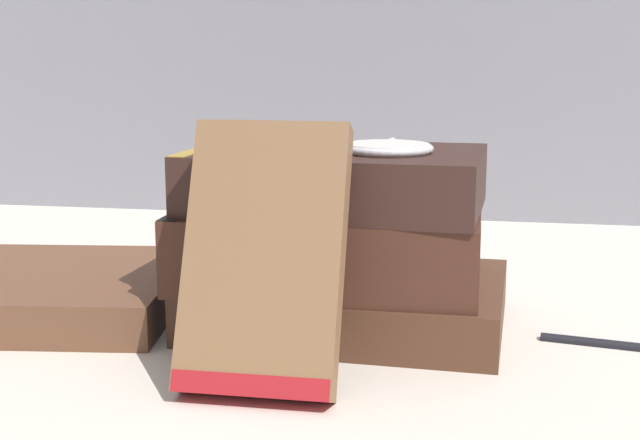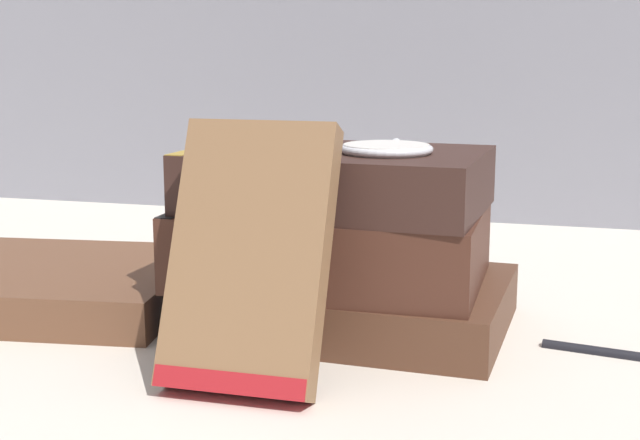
{
  "view_description": "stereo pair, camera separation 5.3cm",
  "coord_description": "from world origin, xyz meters",
  "px_view_note": "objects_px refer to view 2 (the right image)",
  "views": [
    {
      "loc": [
        0.13,
        -0.58,
        0.19
      ],
      "look_at": [
        0.02,
        -0.0,
        0.08
      ],
      "focal_mm": 50.0,
      "sensor_mm": 36.0,
      "label": 1
    },
    {
      "loc": [
        0.18,
        -0.57,
        0.19
      ],
      "look_at": [
        0.02,
        -0.0,
        0.08
      ],
      "focal_mm": 50.0,
      "sensor_mm": 36.0,
      "label": 2
    }
  ],
  "objects_px": {
    "book_side_left": "(34,284)",
    "book_leaning_front": "(249,265)",
    "book_flat_middle": "(325,244)",
    "book_flat_bottom": "(345,301)",
    "pocket_watch": "(388,148)",
    "book_flat_top": "(330,179)"
  },
  "relations": [
    {
      "from": "book_leaning_front",
      "to": "pocket_watch",
      "type": "relative_size",
      "value": 2.37
    },
    {
      "from": "book_flat_middle",
      "to": "book_leaning_front",
      "type": "height_order",
      "value": "book_leaning_front"
    },
    {
      "from": "book_side_left",
      "to": "book_leaning_front",
      "type": "height_order",
      "value": "book_leaning_front"
    },
    {
      "from": "book_flat_top",
      "to": "book_side_left",
      "type": "bearing_deg",
      "value": -176.96
    },
    {
      "from": "book_flat_middle",
      "to": "pocket_watch",
      "type": "height_order",
      "value": "pocket_watch"
    },
    {
      "from": "book_flat_middle",
      "to": "book_flat_top",
      "type": "distance_m",
      "value": 0.05
    },
    {
      "from": "book_leaning_front",
      "to": "book_side_left",
      "type": "bearing_deg",
      "value": 152.63
    },
    {
      "from": "book_flat_bottom",
      "to": "pocket_watch",
      "type": "relative_size",
      "value": 3.43
    },
    {
      "from": "book_side_left",
      "to": "pocket_watch",
      "type": "height_order",
      "value": "pocket_watch"
    },
    {
      "from": "book_flat_top",
      "to": "pocket_watch",
      "type": "xyz_separation_m",
      "value": [
        0.04,
        -0.0,
        0.02
      ]
    },
    {
      "from": "book_flat_middle",
      "to": "book_side_left",
      "type": "xyz_separation_m",
      "value": [
        -0.23,
        -0.0,
        -0.04
      ]
    },
    {
      "from": "book_flat_middle",
      "to": "book_flat_bottom",
      "type": "bearing_deg",
      "value": 36.69
    },
    {
      "from": "book_flat_bottom",
      "to": "pocket_watch",
      "type": "distance_m",
      "value": 0.12
    },
    {
      "from": "book_flat_bottom",
      "to": "book_flat_middle",
      "type": "xyz_separation_m",
      "value": [
        -0.01,
        -0.01,
        0.04
      ]
    },
    {
      "from": "book_flat_bottom",
      "to": "book_flat_top",
      "type": "distance_m",
      "value": 0.09
    },
    {
      "from": "book_flat_top",
      "to": "book_flat_bottom",
      "type": "bearing_deg",
      "value": 55.6
    },
    {
      "from": "book_flat_bottom",
      "to": "book_leaning_front",
      "type": "bearing_deg",
      "value": -99.33
    },
    {
      "from": "book_side_left",
      "to": "book_leaning_front",
      "type": "bearing_deg",
      "value": -34.63
    },
    {
      "from": "book_flat_bottom",
      "to": "pocket_watch",
      "type": "xyz_separation_m",
      "value": [
        0.03,
        -0.01,
        0.11
      ]
    },
    {
      "from": "book_flat_middle",
      "to": "book_flat_top",
      "type": "xyz_separation_m",
      "value": [
        0.0,
        -0.0,
        0.05
      ]
    },
    {
      "from": "book_flat_bottom",
      "to": "book_flat_top",
      "type": "height_order",
      "value": "book_flat_top"
    },
    {
      "from": "book_side_left",
      "to": "pocket_watch",
      "type": "bearing_deg",
      "value": -8.18
    }
  ]
}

